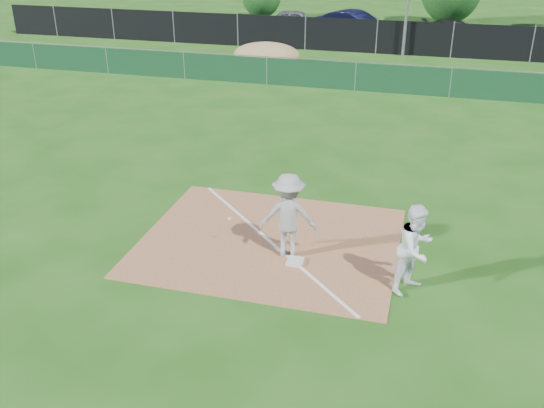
{
  "coord_description": "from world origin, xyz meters",
  "views": [
    {
      "loc": [
        3.36,
        -11.11,
        7.07
      ],
      "look_at": [
        0.06,
        1.0,
        1.0
      ],
      "focal_mm": 40.0,
      "sensor_mm": 36.0,
      "label": 1
    }
  ],
  "objects": [
    {
      "name": "ground",
      "position": [
        0.0,
        10.0,
        0.0
      ],
      "size": [
        90.0,
        90.0,
        0.0
      ],
      "primitive_type": "plane",
      "color": "#1C4F11",
      "rests_on": "ground"
    },
    {
      "name": "infield_dirt",
      "position": [
        0.0,
        1.0,
        0.01
      ],
      "size": [
        6.0,
        5.0,
        0.02
      ],
      "primitive_type": "cube",
      "color": "#97603C",
      "rests_on": "ground"
    },
    {
      "name": "foul_line",
      "position": [
        0.0,
        1.0,
        0.03
      ],
      "size": [
        5.01,
        5.01,
        0.01
      ],
      "primitive_type": "cube",
      "rotation": [
        0.0,
        0.0,
        0.79
      ],
      "color": "white",
      "rests_on": "infield_dirt"
    },
    {
      "name": "green_fence",
      "position": [
        0.0,
        15.0,
        0.6
      ],
      "size": [
        44.0,
        0.05,
        1.2
      ],
      "primitive_type": "cube",
      "color": "#0E341C",
      "rests_on": "ground"
    },
    {
      "name": "dirt_mound",
      "position": [
        -5.0,
        18.5,
        0.58
      ],
      "size": [
        3.38,
        2.6,
        1.17
      ],
      "primitive_type": "ellipsoid",
      "color": "#9E7F4C",
      "rests_on": "ground"
    },
    {
      "name": "black_fence",
      "position": [
        0.0,
        23.0,
        0.9
      ],
      "size": [
        46.0,
        0.04,
        1.8
      ],
      "primitive_type": "cube",
      "color": "black",
      "rests_on": "ground"
    },
    {
      "name": "parking_lot",
      "position": [
        0.0,
        28.0,
        0.01
      ],
      "size": [
        46.0,
        9.0,
        0.01
      ],
      "primitive_type": "cube",
      "color": "black",
      "rests_on": "ground"
    },
    {
      "name": "first_base",
      "position": [
        0.81,
        0.18,
        0.06
      ],
      "size": [
        0.36,
        0.36,
        0.08
      ],
      "primitive_type": "cube",
      "rotation": [
        0.0,
        0.0,
        0.0
      ],
      "color": "silver",
      "rests_on": "infield_dirt"
    },
    {
      "name": "play_at_first",
      "position": [
        0.57,
        0.52,
        1.01
      ],
      "size": [
        2.1,
        0.95,
        1.97
      ],
      "color": "#A8A9AB",
      "rests_on": "infield_dirt"
    },
    {
      "name": "runner",
      "position": [
        3.37,
        -0.16,
        0.96
      ],
      "size": [
        1.12,
        1.18,
        1.93
      ],
      "primitive_type": "imported",
      "rotation": [
        0.0,
        0.0,
        0.99
      ],
      "color": "white",
      "rests_on": "ground"
    },
    {
      "name": "car_left",
      "position": [
        -5.77,
        28.38,
        0.7
      ],
      "size": [
        4.22,
        2.14,
        1.38
      ],
      "primitive_type": "imported",
      "rotation": [
        0.0,
        0.0,
        1.7
      ],
      "color": "#B7BABF",
      "rests_on": "parking_lot"
    },
    {
      "name": "car_mid",
      "position": [
        -1.81,
        27.18,
        0.81
      ],
      "size": [
        5.15,
        3.5,
        1.61
      ],
      "primitive_type": "imported",
      "rotation": [
        0.0,
        0.0,
        1.16
      ],
      "color": "black",
      "rests_on": "parking_lot"
    },
    {
      "name": "car_right",
      "position": [
        4.24,
        28.27,
        0.6
      ],
      "size": [
        4.29,
        2.24,
        1.19
      ],
      "primitive_type": "imported",
      "rotation": [
        0.0,
        0.0,
        1.72
      ],
      "color": "black",
      "rests_on": "parking_lot"
    }
  ]
}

